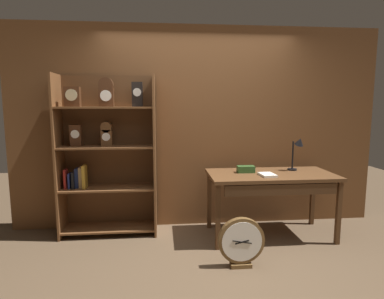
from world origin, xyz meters
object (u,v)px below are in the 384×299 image
desk_lamp (298,148)px  open_repair_manual (267,175)px  bookshelf (106,153)px  round_clock_large (241,242)px  workbench (272,180)px  toolbox_small (246,169)px

desk_lamp → open_repair_manual: 0.59m
bookshelf → desk_lamp: bearing=-4.1°
open_repair_manual → round_clock_large: size_ratio=0.44×
bookshelf → workbench: (1.99, -0.32, -0.31)m
bookshelf → open_repair_manual: 1.96m
desk_lamp → toolbox_small: (-0.66, -0.05, -0.24)m
desk_lamp → round_clock_large: desk_lamp is taller
round_clock_large → desk_lamp: bearing=43.1°
toolbox_small → workbench: bearing=-19.9°
workbench → toolbox_small: (-0.29, 0.10, 0.12)m
workbench → round_clock_large: workbench is taller
toolbox_small → round_clock_large: toolbox_small is taller
bookshelf → workbench: 2.04m
bookshelf → open_repair_manual: size_ratio=8.90×
workbench → desk_lamp: size_ratio=3.51×
bookshelf → round_clock_large: bookshelf is taller
workbench → desk_lamp: 0.54m
toolbox_small → round_clock_large: bearing=-107.1°
workbench → desk_lamp: (0.37, 0.15, 0.36)m
bookshelf → workbench: bookshelf is taller
bookshelf → round_clock_large: size_ratio=3.88×
toolbox_small → open_repair_manual: size_ratio=0.94×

